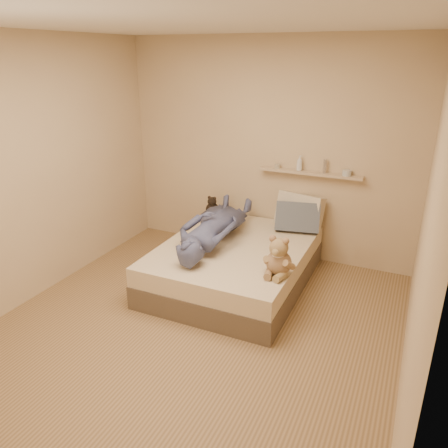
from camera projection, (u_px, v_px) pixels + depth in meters
The scene contains 10 objects.
room at pixel (191, 194), 3.62m from camera, with size 3.80×3.80×3.80m.
bed at pixel (235, 264), 4.80m from camera, with size 1.50×1.90×0.45m.
game_console at pixel (192, 246), 4.28m from camera, with size 0.21×0.14×0.07m.
teddy_bear at pixel (278, 259), 4.04m from camera, with size 0.33×0.31×0.40m.
dark_plush at pixel (212, 207), 5.55m from camera, with size 0.17×0.17×0.26m.
pillow_cream at pixel (299, 211), 5.17m from camera, with size 0.55×0.16×0.40m, color beige.
pillow_grey at pixel (298, 217), 5.05m from camera, with size 0.50×0.14×0.34m, color #555B67.
person at pixel (214, 225), 4.76m from camera, with size 0.57×1.56×0.37m, color #4C5178.
wall_shelf at pixel (310, 173), 5.04m from camera, with size 1.20×0.12×0.03m, color tan.
shelf_bottles at pixel (314, 167), 4.99m from camera, with size 0.89×0.10×0.18m.
Camera 1 is at (1.69, -3.04, 2.39)m, focal length 35.00 mm.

